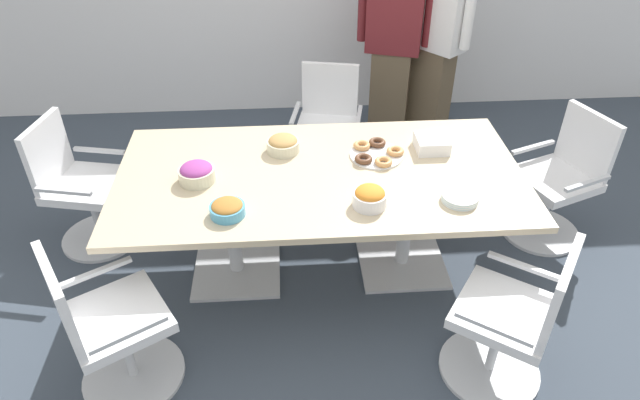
{
  "coord_description": "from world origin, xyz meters",
  "views": [
    {
      "loc": [
        -0.19,
        -2.76,
        2.57
      ],
      "look_at": [
        0.0,
        0.0,
        0.55
      ],
      "focal_mm": 31.45,
      "sensor_mm": 36.0,
      "label": 1
    }
  ],
  "objects": [
    {
      "name": "ground_plane",
      "position": [
        0.0,
        0.0,
        -0.01
      ],
      "size": [
        10.0,
        10.0,
        0.01
      ],
      "primitive_type": "cube",
      "color": "#3D4754"
    },
    {
      "name": "conference_table",
      "position": [
        0.0,
        0.0,
        0.63
      ],
      "size": [
        2.4,
        1.2,
        0.75
      ],
      "color": "#CCB793",
      "rests_on": "ground"
    },
    {
      "name": "office_chair_0",
      "position": [
        1.65,
        0.27,
        0.41
      ],
      "size": [
        0.7,
        0.7,
        0.91
      ],
      "rotation": [
        0.0,
        0.0,
        -4.34
      ],
      "color": "silver",
      "rests_on": "ground"
    },
    {
      "name": "office_chair_1",
      "position": [
        0.13,
        1.1,
        0.41
      ],
      "size": [
        0.64,
        0.64,
        0.91
      ],
      "rotation": [
        0.0,
        0.0,
        -3.34
      ],
      "color": "silver",
      "rests_on": "ground"
    },
    {
      "name": "office_chair_2",
      "position": [
        -1.58,
        0.41,
        0.41
      ],
      "size": [
        0.64,
        0.64,
        0.91
      ],
      "rotation": [
        0.0,
        0.0,
        -1.78
      ],
      "color": "silver",
      "rests_on": "ground"
    },
    {
      "name": "office_chair_3",
      "position": [
        -1.11,
        -0.83,
        0.41
      ],
      "size": [
        0.74,
        0.74,
        0.91
      ],
      "rotation": [
        0.0,
        0.0,
        -1.03
      ],
      "color": "silver",
      "rests_on": "ground"
    },
    {
      "name": "office_chair_4",
      "position": [
        0.91,
        -0.92,
        0.41
      ],
      "size": [
        0.75,
        0.75,
        0.91
      ],
      "rotation": [
        0.0,
        0.0,
        0.95
      ],
      "color": "silver",
      "rests_on": "ground"
    },
    {
      "name": "person_standing_0",
      "position": [
        0.72,
        1.64,
        0.93
      ],
      "size": [
        0.6,
        0.35,
        1.77
      ],
      "rotation": [
        0.0,
        0.0,
        -3.46
      ],
      "color": "brown",
      "rests_on": "ground"
    },
    {
      "name": "person_standing_1",
      "position": [
        1.06,
        1.59,
        0.97
      ],
      "size": [
        0.45,
        0.52,
        1.84
      ],
      "rotation": [
        0.0,
        0.0,
        -4.01
      ],
      "color": "brown",
      "rests_on": "ground"
    },
    {
      "name": "snack_bowl_cookies",
      "position": [
        -0.21,
        0.26,
        0.8
      ],
      "size": [
        0.2,
        0.2,
        0.1
      ],
      "color": "beige",
      "rests_on": "conference_table"
    },
    {
      "name": "snack_bowl_candy_mix",
      "position": [
        -0.71,
        -0.03,
        0.81
      ],
      "size": [
        0.21,
        0.21,
        0.11
      ],
      "color": "beige",
      "rests_on": "conference_table"
    },
    {
      "name": "snack_bowl_pretzels",
      "position": [
        -0.52,
        -0.37,
        0.79
      ],
      "size": [
        0.19,
        0.19,
        0.09
      ],
      "color": "#4C9EC6",
      "rests_on": "conference_table"
    },
    {
      "name": "snack_bowl_chips_orange",
      "position": [
        0.25,
        -0.34,
        0.81
      ],
      "size": [
        0.19,
        0.19,
        0.12
      ],
      "color": "white",
      "rests_on": "conference_table"
    },
    {
      "name": "donut_platter",
      "position": [
        0.36,
        0.17,
        0.77
      ],
      "size": [
        0.34,
        0.34,
        0.04
      ],
      "color": "white",
      "rests_on": "conference_table"
    },
    {
      "name": "plate_stack",
      "position": [
        0.75,
        -0.33,
        0.77
      ],
      "size": [
        0.2,
        0.2,
        0.04
      ],
      "color": "white",
      "rests_on": "conference_table"
    },
    {
      "name": "napkin_pile",
      "position": [
        0.72,
        0.22,
        0.79
      ],
      "size": [
        0.2,
        0.2,
        0.08
      ],
      "primitive_type": "cube",
      "color": "white",
      "rests_on": "conference_table"
    }
  ]
}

